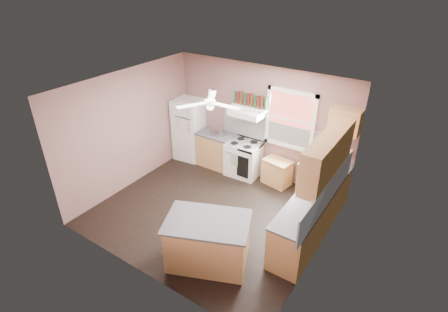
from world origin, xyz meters
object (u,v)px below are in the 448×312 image
Objects in this scene: island at (208,242)px; stove at (244,159)px; cart at (277,172)px; refrigerator at (189,129)px; toaster at (217,132)px.

stove is at bearing 86.38° from island.
refrigerator is at bearing -168.32° from cart.
refrigerator is 1.70m from stove.
toaster is 1.74m from cart.
cart is at bearing 1.14° from stove.
island is at bearing -73.43° from stove.
island reaches higher than cart.
toaster is at bearing -175.68° from stove.
island is at bearing -57.46° from toaster.
cart is at bearing 69.43° from island.
toaster reaches higher than island.
refrigerator is 1.23× the size of island.
toaster is 3.31m from island.
island is (1.72, -2.77, -0.56)m from toaster.
cart is at bearing -4.89° from refrigerator.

